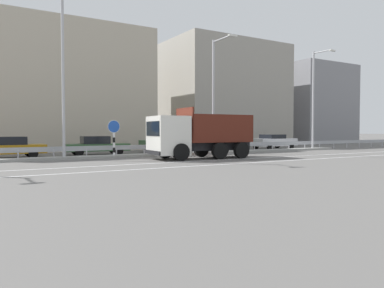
% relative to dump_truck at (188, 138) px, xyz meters
% --- Properties ---
extents(ground_plane, '(320.00, 320.00, 0.00)m').
position_rel_dump_truck_xyz_m(ground_plane, '(1.97, 0.84, -1.33)').
color(ground_plane, '#605E5B').
extents(lane_strip_0, '(56.56, 0.16, 0.01)m').
position_rel_dump_truck_xyz_m(lane_strip_0, '(0.98, -1.87, -1.32)').
color(lane_strip_0, silver).
rests_on(lane_strip_0, ground_plane).
extents(lane_strip_1, '(56.56, 0.16, 0.01)m').
position_rel_dump_truck_xyz_m(lane_strip_1, '(0.98, -4.35, -1.32)').
color(lane_strip_1, silver).
rests_on(lane_strip_1, ground_plane).
extents(median_island, '(31.11, 1.10, 0.18)m').
position_rel_dump_truck_xyz_m(median_island, '(1.97, 3.45, -1.24)').
color(median_island, gray).
rests_on(median_island, ground_plane).
extents(median_guardrail, '(56.56, 0.09, 0.78)m').
position_rel_dump_truck_xyz_m(median_guardrail, '(1.97, 4.31, -0.76)').
color(median_guardrail, '#9EA0A5').
rests_on(median_guardrail, ground_plane).
extents(dump_truck, '(6.93, 3.12, 3.24)m').
position_rel_dump_truck_xyz_m(dump_truck, '(0.00, 0.00, 0.00)').
color(dump_truck, silver).
rests_on(dump_truck, ground_plane).
extents(median_road_sign, '(0.85, 0.16, 2.50)m').
position_rel_dump_truck_xyz_m(median_road_sign, '(-3.68, 3.45, 0.04)').
color(median_road_sign, white).
rests_on(median_road_sign, ground_plane).
extents(street_lamp_1, '(0.71, 1.85, 10.82)m').
position_rel_dump_truck_xyz_m(street_lamp_1, '(-6.94, 3.23, 4.54)').
color(street_lamp_1, '#ADADB2').
rests_on(street_lamp_1, ground_plane).
extents(street_lamp_2, '(0.71, 2.77, 8.79)m').
position_rel_dump_truck_xyz_m(street_lamp_2, '(4.37, 3.30, 3.61)').
color(street_lamp_2, '#ADADB2').
rests_on(street_lamp_2, ground_plane).
extents(street_lamp_3, '(0.72, 2.15, 9.13)m').
position_rel_dump_truck_xyz_m(street_lamp_3, '(15.71, 3.43, 3.72)').
color(street_lamp_3, '#ADADB2').
rests_on(street_lamp_3, ground_plane).
extents(parked_car_2, '(4.58, 2.05, 1.41)m').
position_rel_dump_truck_xyz_m(parked_car_2, '(-9.77, 6.55, -0.61)').
color(parked_car_2, '#B27A14').
rests_on(parked_car_2, ground_plane).
extents(parked_car_3, '(4.72, 2.17, 1.39)m').
position_rel_dump_truck_xyz_m(parked_car_3, '(-3.85, 6.79, -0.63)').
color(parked_car_3, '#335B33').
rests_on(parked_car_3, ground_plane).
extents(parked_car_4, '(4.18, 2.02, 1.50)m').
position_rel_dump_truck_xyz_m(parked_car_4, '(1.96, 6.87, -0.57)').
color(parked_car_4, '#335B33').
rests_on(parked_car_4, ground_plane).
extents(parked_car_5, '(4.06, 2.18, 1.44)m').
position_rel_dump_truck_xyz_m(parked_car_5, '(7.97, 6.76, -0.60)').
color(parked_car_5, '#335B33').
rests_on(parked_car_5, ground_plane).
extents(parked_car_6, '(4.86, 2.21, 1.41)m').
position_rel_dump_truck_xyz_m(parked_car_6, '(13.60, 6.59, -0.59)').
color(parked_car_6, silver).
rests_on(parked_car_6, ground_plane).
extents(background_building_0, '(21.13, 11.24, 11.29)m').
position_rel_dump_truck_xyz_m(background_building_0, '(-7.26, 16.80, 4.32)').
color(background_building_0, '#B7AD99').
rests_on(background_building_0, ground_plane).
extents(background_building_1, '(14.15, 11.40, 12.26)m').
position_rel_dump_truck_xyz_m(background_building_1, '(15.12, 17.93, 4.81)').
color(background_building_1, gray).
rests_on(background_building_1, ground_plane).
extents(background_building_2, '(10.27, 11.61, 11.13)m').
position_rel_dump_truck_xyz_m(background_building_2, '(31.10, 18.77, 4.24)').
color(background_building_2, gray).
rests_on(background_building_2, ground_plane).
extents(church_tower, '(3.60, 3.60, 12.05)m').
position_rel_dump_truck_xyz_m(church_tower, '(8.53, 28.28, 4.11)').
color(church_tower, silver).
rests_on(church_tower, ground_plane).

